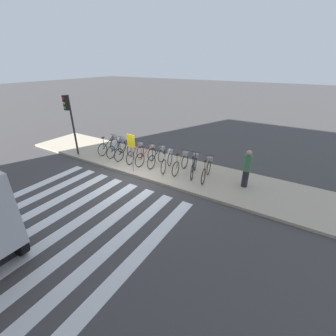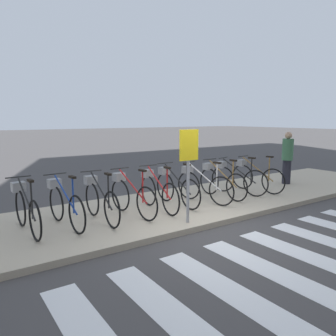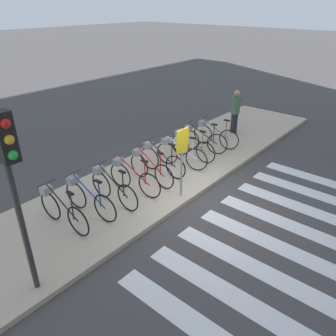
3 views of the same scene
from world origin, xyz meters
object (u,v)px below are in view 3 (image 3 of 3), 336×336
at_px(parked_bicycle_5, 160,159).
at_px(parked_bicycle_3, 132,176).
at_px(parked_bicycle_9, 213,134).
at_px(pedestrian, 235,111).
at_px(parked_bicycle_8, 200,139).
at_px(parked_bicycle_4, 149,167).
at_px(parked_bicycle_6, 179,153).
at_px(traffic_light, 12,171).
at_px(parked_bicycle_0, 61,209).
at_px(sign_post, 182,151).
at_px(parked_bicycle_7, 190,145).
at_px(parked_bicycle_1, 87,197).
at_px(parked_bicycle_2, 111,186).

bearing_deg(parked_bicycle_5, parked_bicycle_3, -173.52).
distance_m(parked_bicycle_9, pedestrian, 1.74).
relative_size(parked_bicycle_5, parked_bicycle_8, 1.04).
bearing_deg(parked_bicycle_8, parked_bicycle_4, -177.59).
distance_m(parked_bicycle_4, parked_bicycle_6, 1.28).
height_order(parked_bicycle_5, pedestrian, pedestrian).
bearing_deg(parked_bicycle_9, traffic_light, -170.51).
distance_m(parked_bicycle_4, pedestrian, 5.03).
relative_size(parked_bicycle_4, parked_bicycle_6, 1.02).
xyz_separation_m(parked_bicycle_8, traffic_light, (-6.79, -1.33, 1.93)).
height_order(parked_bicycle_0, parked_bicycle_9, same).
bearing_deg(parked_bicycle_6, traffic_light, -167.88).
bearing_deg(traffic_light, parked_bicycle_9, 9.49).
xyz_separation_m(parked_bicycle_4, pedestrian, (5.01, 0.18, 0.41)).
xyz_separation_m(parked_bicycle_5, parked_bicycle_6, (0.69, -0.17, 0.00)).
bearing_deg(sign_post, parked_bicycle_4, 89.80).
relative_size(traffic_light, sign_post, 1.78).
height_order(parked_bicycle_0, parked_bicycle_4, same).
distance_m(parked_bicycle_6, pedestrian, 3.76).
bearing_deg(parked_bicycle_8, parked_bicycle_7, -174.75).
bearing_deg(parked_bicycle_8, parked_bicycle_9, -6.70).
distance_m(parked_bicycle_0, parked_bicycle_8, 5.43).
height_order(parked_bicycle_0, parked_bicycle_1, same).
relative_size(parked_bicycle_7, parked_bicycle_9, 1.01).
bearing_deg(traffic_light, parked_bicycle_5, 15.73).
xyz_separation_m(parked_bicycle_5, parked_bicycle_9, (2.74, -0.08, 0.00)).
relative_size(parked_bicycle_6, pedestrian, 1.01).
bearing_deg(parked_bicycle_0, traffic_light, -136.00).
relative_size(parked_bicycle_8, pedestrian, 1.00).
xyz_separation_m(parked_bicycle_9, traffic_light, (-7.46, -1.25, 1.93)).
bearing_deg(pedestrian, parked_bicycle_6, -176.42).
height_order(parked_bicycle_5, sign_post, sign_post).
relative_size(parked_bicycle_1, parked_bicycle_5, 1.00).
bearing_deg(parked_bicycle_4, parked_bicycle_6, -2.36).
bearing_deg(parked_bicycle_1, parked_bicycle_4, -0.95).
relative_size(parked_bicycle_4, traffic_light, 0.52).
bearing_deg(parked_bicycle_2, sign_post, -39.12).
xyz_separation_m(parked_bicycle_7, sign_post, (-2.00, -1.21, 0.81)).
bearing_deg(parked_bicycle_3, sign_post, -58.64).
xyz_separation_m(parked_bicycle_0, parked_bicycle_4, (2.78, -0.09, 0.00)).
relative_size(parked_bicycle_6, traffic_light, 0.51).
bearing_deg(parked_bicycle_5, sign_post, -114.94).
xyz_separation_m(parked_bicycle_2, parked_bicycle_8, (4.05, 0.14, 0.00)).
height_order(parked_bicycle_8, traffic_light, traffic_light).
xyz_separation_m(parked_bicycle_7, traffic_light, (-6.13, -1.27, 1.93)).
distance_m(parked_bicycle_1, parked_bicycle_2, 0.70).
xyz_separation_m(parked_bicycle_5, parked_bicycle_7, (1.41, -0.06, 0.00)).
bearing_deg(traffic_light, parked_bicycle_7, 11.67).
bearing_deg(traffic_light, parked_bicycle_8, 11.06).
height_order(parked_bicycle_1, parked_bicycle_5, same).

